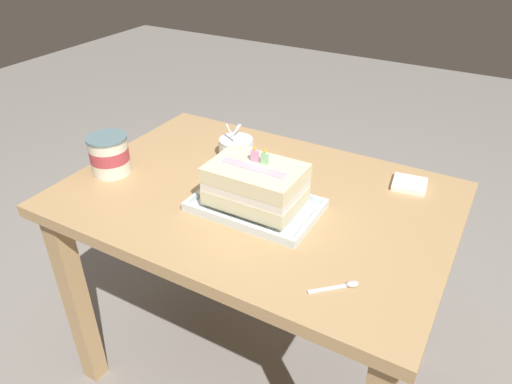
{
  "coord_description": "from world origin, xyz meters",
  "views": [
    {
      "loc": [
        0.56,
        -1.0,
        1.47
      ],
      "look_at": [
        0.02,
        -0.03,
        0.78
      ],
      "focal_mm": 33.1,
      "sensor_mm": 36.0,
      "label": 1
    }
  ],
  "objects_px": {
    "ice_cream_tub": "(109,154)",
    "serving_spoon_near_tray": "(344,286)",
    "bowl_stack": "(236,148)",
    "napkin_pile": "(410,184)",
    "birthday_cake": "(256,184)",
    "foil_tray": "(256,206)"
  },
  "relations": [
    {
      "from": "ice_cream_tub",
      "to": "serving_spoon_near_tray",
      "type": "height_order",
      "value": "ice_cream_tub"
    },
    {
      "from": "bowl_stack",
      "to": "ice_cream_tub",
      "type": "relative_size",
      "value": 0.95
    },
    {
      "from": "serving_spoon_near_tray",
      "to": "napkin_pile",
      "type": "height_order",
      "value": "napkin_pile"
    },
    {
      "from": "ice_cream_tub",
      "to": "napkin_pile",
      "type": "xyz_separation_m",
      "value": [
        0.82,
        0.37,
        -0.05
      ]
    },
    {
      "from": "napkin_pile",
      "to": "birthday_cake",
      "type": "bearing_deg",
      "value": -135.95
    },
    {
      "from": "foil_tray",
      "to": "serving_spoon_near_tray",
      "type": "relative_size",
      "value": 3.56
    },
    {
      "from": "foil_tray",
      "to": "serving_spoon_near_tray",
      "type": "height_order",
      "value": "foil_tray"
    },
    {
      "from": "ice_cream_tub",
      "to": "napkin_pile",
      "type": "height_order",
      "value": "ice_cream_tub"
    },
    {
      "from": "serving_spoon_near_tray",
      "to": "napkin_pile",
      "type": "distance_m",
      "value": 0.5
    },
    {
      "from": "birthday_cake",
      "to": "ice_cream_tub",
      "type": "distance_m",
      "value": 0.49
    },
    {
      "from": "foil_tray",
      "to": "napkin_pile",
      "type": "distance_m",
      "value": 0.47
    },
    {
      "from": "bowl_stack",
      "to": "ice_cream_tub",
      "type": "distance_m",
      "value": 0.4
    },
    {
      "from": "bowl_stack",
      "to": "napkin_pile",
      "type": "height_order",
      "value": "bowl_stack"
    },
    {
      "from": "birthday_cake",
      "to": "serving_spoon_near_tray",
      "type": "height_order",
      "value": "birthday_cake"
    },
    {
      "from": "napkin_pile",
      "to": "ice_cream_tub",
      "type": "bearing_deg",
      "value": -155.95
    },
    {
      "from": "birthday_cake",
      "to": "ice_cream_tub",
      "type": "bearing_deg",
      "value": -175.01
    },
    {
      "from": "ice_cream_tub",
      "to": "serving_spoon_near_tray",
      "type": "bearing_deg",
      "value": -9.03
    },
    {
      "from": "napkin_pile",
      "to": "foil_tray",
      "type": "bearing_deg",
      "value": -135.95
    },
    {
      "from": "serving_spoon_near_tray",
      "to": "bowl_stack",
      "type": "bearing_deg",
      "value": 142.42
    },
    {
      "from": "birthday_cake",
      "to": "serving_spoon_near_tray",
      "type": "distance_m",
      "value": 0.37
    },
    {
      "from": "serving_spoon_near_tray",
      "to": "napkin_pile",
      "type": "xyz_separation_m",
      "value": [
        0.02,
        0.5,
        0.0
      ]
    },
    {
      "from": "foil_tray",
      "to": "ice_cream_tub",
      "type": "height_order",
      "value": "ice_cream_tub"
    }
  ]
}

